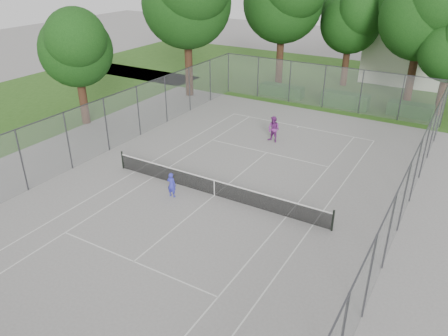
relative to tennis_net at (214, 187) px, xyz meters
The scene contains 14 objects.
ground 0.51m from the tennis_net, ahead, with size 120.00×120.00×0.00m, color slate.
grass_far 26.00m from the tennis_net, 90.00° to the left, with size 60.00×20.00×0.00m, color #274D16.
court_markings 0.50m from the tennis_net, ahead, with size 11.03×23.83×0.01m.
tennis_net is the anchor object (origin of this frame).
perimeter_fence 1.30m from the tennis_net, ahead, with size 18.08×34.08×3.52m.
tree_far_midleft 25.19m from the tennis_net, 91.05° to the left, with size 6.29×5.74×9.04m.
tree_far_midright 23.42m from the tennis_net, 74.64° to the left, with size 7.60×6.94×10.92m.
tree_side_front 15.64m from the tennis_net, 162.65° to the left, with size 5.88×5.37×8.46m.
hedge_left 18.79m from the tennis_net, 103.01° to the left, with size 3.90×1.17×0.98m, color #1A4616.
hedge_mid 18.13m from the tennis_net, 85.03° to the left, with size 3.83×1.09×1.20m, color #1A4616.
hedge_right 19.62m from the tennis_net, 70.28° to the left, with size 3.38×1.24×1.01m, color #1A4616.
house 29.75m from the tennis_net, 81.84° to the left, with size 7.59×5.88×9.45m.
girl_player 2.24m from the tennis_net, 147.46° to the right, with size 0.50×0.33×1.37m, color #3031B5.
woman_player 8.29m from the tennis_net, 92.90° to the left, with size 0.87×0.68×1.78m, color #7B2A80.
Camera 1 is at (10.65, -17.01, 11.58)m, focal length 35.00 mm.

